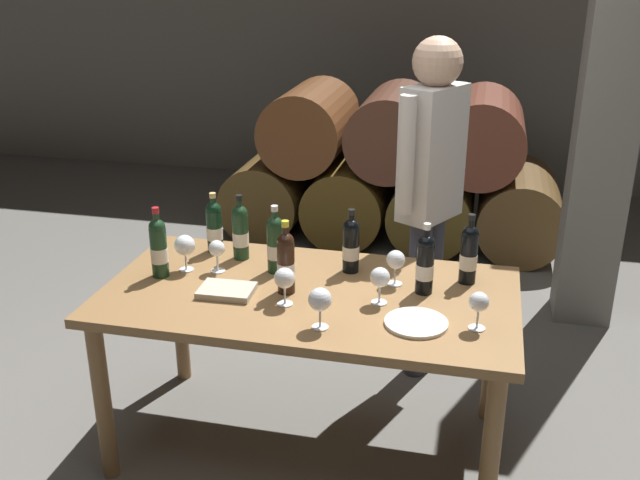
{
  "coord_description": "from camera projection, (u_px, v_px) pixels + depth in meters",
  "views": [
    {
      "loc": [
        0.66,
        -2.61,
        2.07
      ],
      "look_at": [
        0.0,
        0.2,
        0.91
      ],
      "focal_mm": 40.74,
      "sensor_mm": 36.0,
      "label": 1
    }
  ],
  "objects": [
    {
      "name": "wine_glass_5",
      "position": [
        479.0,
        303.0,
        2.65
      ],
      "size": [
        0.07,
        0.07,
        0.15
      ],
      "color": "white",
      "rests_on": "dining_table"
    },
    {
      "name": "wine_bottle_0",
      "position": [
        351.0,
        245.0,
        3.13
      ],
      "size": [
        0.07,
        0.07,
        0.29
      ],
      "color": "black",
      "rests_on": "dining_table"
    },
    {
      "name": "wine_glass_4",
      "position": [
        217.0,
        250.0,
        3.14
      ],
      "size": [
        0.07,
        0.07,
        0.15
      ],
      "color": "white",
      "rests_on": "dining_table"
    },
    {
      "name": "wine_bottle_7",
      "position": [
        240.0,
        231.0,
        3.26
      ],
      "size": [
        0.07,
        0.07,
        0.3
      ],
      "color": "#19381E",
      "rests_on": "dining_table"
    },
    {
      "name": "sommelier_presenting",
      "position": [
        431.0,
        180.0,
        3.47
      ],
      "size": [
        0.31,
        0.44,
        1.72
      ],
      "color": "#383842",
      "rests_on": "ground_plane"
    },
    {
      "name": "wine_glass_2",
      "position": [
        320.0,
        300.0,
        2.66
      ],
      "size": [
        0.09,
        0.09,
        0.16
      ],
      "color": "white",
      "rests_on": "dining_table"
    },
    {
      "name": "wine_bottle_3",
      "position": [
        469.0,
        254.0,
        3.02
      ],
      "size": [
        0.07,
        0.07,
        0.3
      ],
      "color": "black",
      "rests_on": "dining_table"
    },
    {
      "name": "wine_bottle_5",
      "position": [
        159.0,
        247.0,
        3.08
      ],
      "size": [
        0.07,
        0.07,
        0.31
      ],
      "color": "#19381E",
      "rests_on": "dining_table"
    },
    {
      "name": "dining_table",
      "position": [
        309.0,
        311.0,
        3.02
      ],
      "size": [
        1.7,
        0.9,
        0.76
      ],
      "color": "olive",
      "rests_on": "ground_plane"
    },
    {
      "name": "barrel_stack",
      "position": [
        393.0,
        171.0,
        5.42
      ],
      "size": [
        2.49,
        0.9,
        1.15
      ],
      "color": "brown",
      "rests_on": "ground_plane"
    },
    {
      "name": "wine_bottle_4",
      "position": [
        214.0,
        226.0,
        3.34
      ],
      "size": [
        0.07,
        0.07,
        0.28
      ],
      "color": "black",
      "rests_on": "dining_table"
    },
    {
      "name": "wine_glass_0",
      "position": [
        185.0,
        246.0,
        3.14
      ],
      "size": [
        0.09,
        0.09,
        0.16
      ],
      "color": "white",
      "rests_on": "dining_table"
    },
    {
      "name": "serving_plate",
      "position": [
        416.0,
        323.0,
        2.72
      ],
      "size": [
        0.24,
        0.24,
        0.01
      ],
      "primitive_type": "cylinder",
      "color": "white",
      "rests_on": "dining_table"
    },
    {
      "name": "wine_glass_1",
      "position": [
        380.0,
        278.0,
        2.85
      ],
      "size": [
        0.08,
        0.08,
        0.15
      ],
      "color": "white",
      "rests_on": "dining_table"
    },
    {
      "name": "ground_plane",
      "position": [
        310.0,
        443.0,
        3.27
      ],
      "size": [
        14.0,
        14.0,
        0.0
      ],
      "primitive_type": "plane",
      "color": "#66635E"
    },
    {
      "name": "cellar_back_wall",
      "position": [
        420.0,
        30.0,
        6.55
      ],
      "size": [
        10.0,
        0.24,
        2.8
      ],
      "primitive_type": "cube",
      "color": "slate",
      "rests_on": "ground_plane"
    },
    {
      "name": "wine_glass_3",
      "position": [
        285.0,
        279.0,
        2.84
      ],
      "size": [
        0.08,
        0.08,
        0.16
      ],
      "color": "white",
      "rests_on": "dining_table"
    },
    {
      "name": "wine_bottle_2",
      "position": [
        286.0,
        262.0,
        2.93
      ],
      "size": [
        0.07,
        0.07,
        0.31
      ],
      "color": "black",
      "rests_on": "dining_table"
    },
    {
      "name": "wine_glass_6",
      "position": [
        396.0,
        261.0,
        3.01
      ],
      "size": [
        0.08,
        0.08,
        0.15
      ],
      "color": "white",
      "rests_on": "dining_table"
    },
    {
      "name": "tasting_notebook",
      "position": [
        227.0,
        291.0,
        2.96
      ],
      "size": [
        0.23,
        0.17,
        0.03
      ],
      "primitive_type": "cube",
      "rotation": [
        0.0,
        0.0,
        0.03
      ],
      "color": "#B2A893",
      "rests_on": "dining_table"
    },
    {
      "name": "stone_pillar",
      "position": [
        610.0,
        101.0,
        3.96
      ],
      "size": [
        0.32,
        0.32,
        2.6
      ],
      "primitive_type": "cube",
      "color": "slate",
      "rests_on": "ground_plane"
    },
    {
      "name": "wine_bottle_6",
      "position": [
        425.0,
        263.0,
        2.93
      ],
      "size": [
        0.07,
        0.07,
        0.3
      ],
      "color": "black",
      "rests_on": "dining_table"
    },
    {
      "name": "wine_bottle_1",
      "position": [
        275.0,
        244.0,
        3.13
      ],
      "size": [
        0.07,
        0.07,
        0.3
      ],
      "color": "#19381E",
      "rests_on": "dining_table"
    }
  ]
}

